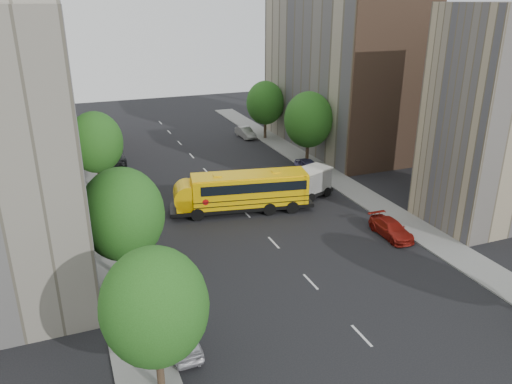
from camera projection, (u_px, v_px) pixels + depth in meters
ground at (264, 232)px, 39.39m from camera, size 120.00×120.00×0.00m
sidewalk_left at (106, 229)px, 39.73m from camera, size 3.00×80.00×0.12m
sidewalk_right at (354, 191)px, 47.67m from camera, size 3.00×80.00×0.12m
lane_markings at (224, 190)px, 48.05m from camera, size 0.15×64.00×0.01m
building_left_redbrick at (17, 102)px, 55.06m from camera, size 10.00×15.00×13.00m
building_right_near at (501, 119)px, 38.63m from camera, size 10.00×7.00×17.00m
building_right_far at (339, 72)px, 59.66m from camera, size 10.00×22.00×18.00m
building_right_sidewall at (395, 86)px, 50.13m from camera, size 10.10×0.30×18.00m
street_tree_0 at (155, 307)px, 21.79m from camera, size 4.80×4.80×7.41m
street_tree_1 at (122, 214)px, 30.34m from camera, size 5.12×5.12×7.90m
street_tree_2 at (96, 142)px, 45.96m from camera, size 4.99×4.99×7.71m
street_tree_4 at (308, 120)px, 53.47m from camera, size 5.25×5.25×8.10m
street_tree_5 at (265, 103)px, 63.99m from camera, size 4.86×4.86×7.51m
school_bus at (240, 190)px, 42.53m from camera, size 12.54×4.99×3.45m
safari_truck at (302, 185)px, 45.14m from camera, size 6.79×4.25×2.75m
parked_car_0 at (181, 338)px, 26.05m from camera, size 1.72×4.01×1.35m
parked_car_1 at (133, 202)px, 43.43m from camera, size 1.54×4.27×1.40m
parked_car_2 at (113, 156)px, 55.79m from camera, size 2.68×5.48×1.50m
parked_car_3 at (391, 229)px, 38.49m from camera, size 1.88×4.43×1.28m
parked_car_4 at (309, 168)px, 51.76m from camera, size 2.18×4.78×1.59m
parked_car_5 at (245, 132)px, 65.95m from camera, size 1.67×4.19×1.35m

